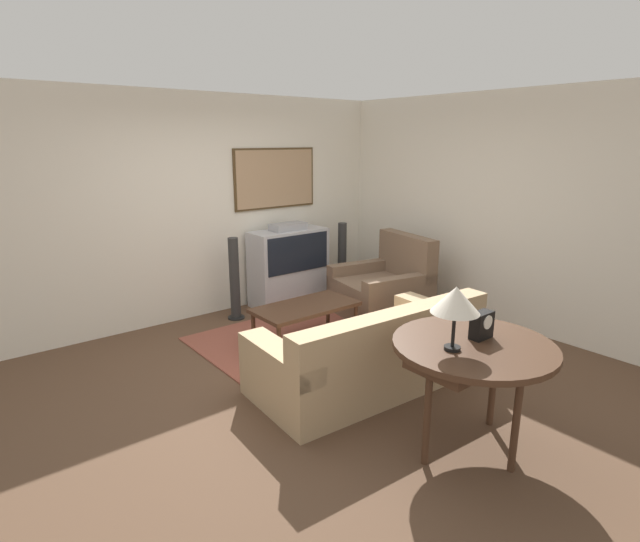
# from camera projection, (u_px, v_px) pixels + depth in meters

# --- Properties ---
(ground_plane) EXTENTS (12.00, 12.00, 0.00)m
(ground_plane) POSITION_uv_depth(u_px,v_px,m) (308.00, 371.00, 4.80)
(ground_plane) COLOR brown
(wall_back) EXTENTS (12.00, 0.10, 2.70)m
(wall_back) POSITION_uv_depth(u_px,v_px,m) (203.00, 207.00, 6.07)
(wall_back) COLOR silver
(wall_back) RESTS_ON ground_plane
(wall_right) EXTENTS (0.06, 12.00, 2.70)m
(wall_right) POSITION_uv_depth(u_px,v_px,m) (480.00, 208.00, 6.04)
(wall_right) COLOR silver
(wall_right) RESTS_ON ground_plane
(area_rug) EXTENTS (2.08, 1.83, 0.01)m
(area_rug) POSITION_uv_depth(u_px,v_px,m) (302.00, 341.00, 5.49)
(area_rug) COLOR brown
(area_rug) RESTS_ON ground_plane
(tv) EXTENTS (1.04, 0.45, 1.09)m
(tv) POSITION_uv_depth(u_px,v_px,m) (289.00, 266.00, 6.67)
(tv) COLOR #B7B7BC
(tv) RESTS_ON ground_plane
(couch) EXTENTS (2.11, 1.09, 0.79)m
(couch) POSITION_uv_depth(u_px,v_px,m) (370.00, 356.00, 4.47)
(couch) COLOR tan
(couch) RESTS_ON ground_plane
(armchair) EXTENTS (1.15, 1.16, 1.00)m
(armchair) POSITION_uv_depth(u_px,v_px,m) (383.00, 290.00, 6.28)
(armchair) COLOR brown
(armchair) RESTS_ON ground_plane
(coffee_table) EXTENTS (1.12, 0.58, 0.44)m
(coffee_table) POSITION_uv_depth(u_px,v_px,m) (306.00, 309.00, 5.35)
(coffee_table) COLOR #472D1E
(coffee_table) RESTS_ON ground_plane
(console_table) EXTENTS (1.11, 1.11, 0.80)m
(console_table) POSITION_uv_depth(u_px,v_px,m) (474.00, 352.00, 3.44)
(console_table) COLOR #472D1E
(console_table) RESTS_ON ground_plane
(table_lamp) EXTENTS (0.32, 0.32, 0.44)m
(table_lamp) POSITION_uv_depth(u_px,v_px,m) (456.00, 301.00, 3.23)
(table_lamp) COLOR black
(table_lamp) RESTS_ON console_table
(mantel_clock) EXTENTS (0.17, 0.10, 0.19)m
(mantel_clock) POSITION_uv_depth(u_px,v_px,m) (482.00, 325.00, 3.48)
(mantel_clock) COLOR black
(mantel_clock) RESTS_ON console_table
(speaker_tower_left) EXTENTS (0.21, 0.21, 1.02)m
(speaker_tower_left) POSITION_uv_depth(u_px,v_px,m) (235.00, 281.00, 6.09)
(speaker_tower_left) COLOR black
(speaker_tower_left) RESTS_ON ground_plane
(speaker_tower_right) EXTENTS (0.21, 0.21, 1.02)m
(speaker_tower_right) POSITION_uv_depth(u_px,v_px,m) (342.00, 260.00, 7.14)
(speaker_tower_right) COLOR black
(speaker_tower_right) RESTS_ON ground_plane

